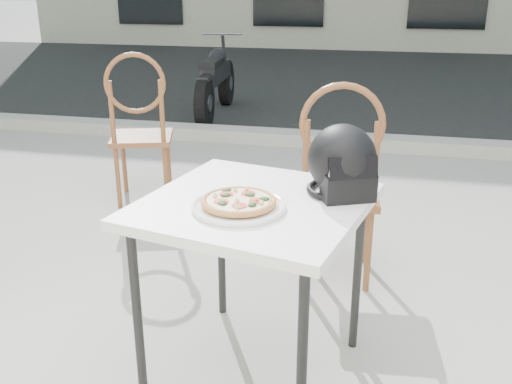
% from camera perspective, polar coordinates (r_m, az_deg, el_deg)
% --- Properties ---
extents(ground, '(80.00, 80.00, 0.00)m').
position_cam_1_polar(ground, '(2.71, -1.10, -12.33)').
color(ground, '#999691').
rests_on(ground, ground).
extents(street_asphalt, '(30.00, 8.00, 0.00)m').
position_cam_1_polar(street_asphalt, '(9.35, 9.40, 11.09)').
color(street_asphalt, black).
rests_on(street_asphalt, ground).
extents(curb, '(30.00, 0.25, 0.12)m').
position_cam_1_polar(curb, '(5.43, 6.51, 5.23)').
color(curb, gray).
rests_on(curb, ground).
extents(cafe_table_main, '(0.91, 0.91, 0.73)m').
position_cam_1_polar(cafe_table_main, '(2.07, -0.17, -2.52)').
color(cafe_table_main, white).
rests_on(cafe_table_main, ground).
extents(plate, '(0.34, 0.34, 0.02)m').
position_cam_1_polar(plate, '(1.96, -1.75, -1.47)').
color(plate, white).
rests_on(plate, cafe_table_main).
extents(pizza, '(0.31, 0.31, 0.03)m').
position_cam_1_polar(pizza, '(1.96, -1.75, -0.90)').
color(pizza, '#CC854A').
rests_on(pizza, plate).
extents(helmet, '(0.34, 0.34, 0.26)m').
position_cam_1_polar(helmet, '(2.10, 8.66, 2.80)').
color(helmet, black).
rests_on(helmet, cafe_table_main).
extents(cafe_chair_main, '(0.44, 0.44, 1.05)m').
position_cam_1_polar(cafe_chair_main, '(2.80, 8.31, 1.76)').
color(cafe_chair_main, brown).
rests_on(cafe_chair_main, ground).
extents(cafe_chair_side, '(0.50, 0.50, 1.05)m').
position_cam_1_polar(cafe_chair_side, '(3.91, -11.58, 6.93)').
color(cafe_chair_side, brown).
rests_on(cafe_chair_side, ground).
extents(motorcycle, '(0.47, 1.80, 0.90)m').
position_cam_1_polar(motorcycle, '(6.62, -4.00, 10.99)').
color(motorcycle, black).
rests_on(motorcycle, street_asphalt).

